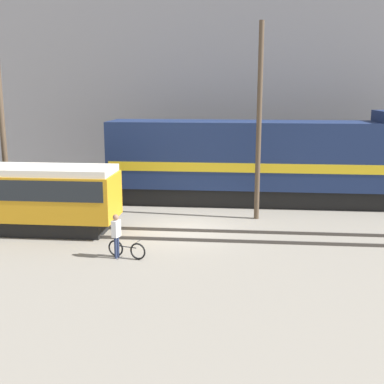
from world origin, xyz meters
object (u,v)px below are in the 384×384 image
at_px(freight_locomotive, 269,161).
at_px(utility_pole_right, 259,123).
at_px(person, 116,232).
at_px(bicycle, 127,250).
at_px(utility_pole_center, 2,125).
at_px(streetcar, 18,194).

bearing_deg(freight_locomotive, utility_pole_right, -102.77).
relative_size(person, utility_pole_right, 0.18).
height_order(bicycle, utility_pole_center, utility_pole_center).
distance_m(streetcar, bicycle, 6.60).
bearing_deg(person, utility_pole_center, 139.50).
xyz_separation_m(freight_locomotive, utility_pole_right, (-0.76, -3.34, 2.31)).
xyz_separation_m(streetcar, bicycle, (5.70, -3.03, -1.40)).
height_order(person, utility_pole_center, utility_pole_center).
distance_m(streetcar, person, 6.17).
bearing_deg(utility_pole_right, utility_pole_center, 180.00).
height_order(freight_locomotive, utility_pole_center, utility_pole_center).
bearing_deg(utility_pole_right, person, -130.92).
distance_m(utility_pole_center, utility_pole_right, 13.04).
relative_size(utility_pole_center, utility_pole_right, 0.97).
xyz_separation_m(freight_locomotive, streetcar, (-11.62, -6.67, -0.73)).
distance_m(freight_locomotive, streetcar, 13.42).
bearing_deg(bicycle, utility_pole_right, 50.93).
height_order(freight_locomotive, utility_pole_right, utility_pole_right).
bearing_deg(freight_locomotive, utility_pole_center, -166.41).
relative_size(freight_locomotive, person, 10.22).
bearing_deg(person, freight_locomotive, 57.08).
xyz_separation_m(bicycle, person, (-0.38, -0.04, 0.72)).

